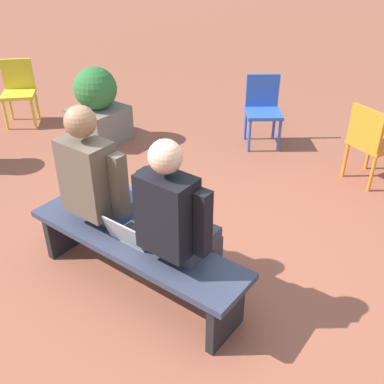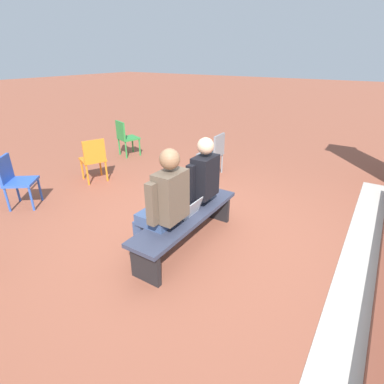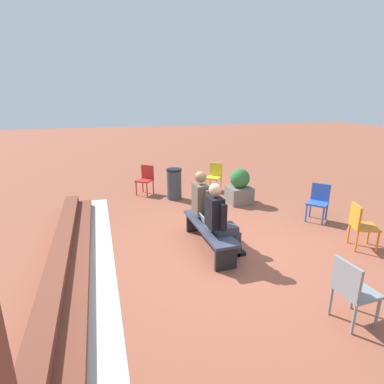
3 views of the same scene
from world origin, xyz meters
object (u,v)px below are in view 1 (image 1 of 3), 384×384
object	(u,v)px
laptop	(132,234)
plastic_chair_far_left	(371,140)
plastic_chair_by_pillar	(19,88)
planter	(98,108)
person_student	(178,222)
bench	(135,250)
person_adult	(101,186)
plastic_chair_foreground	(263,106)

from	to	relation	value
laptop	plastic_chair_far_left	world-z (taller)	plastic_chair_far_left
plastic_chair_by_pillar	planter	distance (m)	1.34
person_student	planter	bearing A→B (deg)	-32.46
plastic_chair_far_left	bench	bearing A→B (deg)	72.86
bench	plastic_chair_far_left	bearing A→B (deg)	-107.14
bench	laptop	bearing A→B (deg)	89.50
person_student	laptop	xyz separation A→B (m)	(0.36, 0.08, -0.22)
bench	laptop	world-z (taller)	laptop
person_student	planter	size ratio (longest dim) A/B	1.42
person_student	plastic_chair_far_left	world-z (taller)	person_student
person_adult	plastic_chair_far_left	world-z (taller)	person_adult
person_adult	planter	xyz separation A→B (m)	(1.84, -1.63, -0.30)
laptop	planter	bearing A→B (deg)	-37.80
person_student	laptop	bearing A→B (deg)	12.44
plastic_chair_far_left	planter	bearing A→B (deg)	17.60
person_student	plastic_chair_far_left	distance (m)	2.64
plastic_chair_far_left	planter	world-z (taller)	planter
bench	planter	world-z (taller)	planter
person_student	planter	world-z (taller)	person_student
plastic_chair_by_pillar	laptop	bearing A→B (deg)	156.75
person_adult	laptop	distance (m)	0.44
laptop	plastic_chair_by_pillar	bearing A→B (deg)	-23.25
plastic_chair_by_pillar	person_student	bearing A→B (deg)	159.72
person_adult	plastic_chair_far_left	xyz separation A→B (m)	(-1.19, -2.59, -0.25)
person_student	laptop	world-z (taller)	person_student
planter	bench	bearing A→B (deg)	142.40
person_student	plastic_chair_by_pillar	xyz separation A→B (m)	(3.89, -1.44, -0.23)
person_adult	plastic_chair_far_left	distance (m)	2.86
person_student	person_adult	size ratio (longest dim) A/B	0.97
bench	plastic_chair_foreground	xyz separation A→B (m)	(0.55, -2.87, 0.13)
planter	plastic_chair_far_left	bearing A→B (deg)	-162.40
bench	planter	size ratio (longest dim) A/B	1.91
plastic_chair_far_left	plastic_chair_by_pillar	xyz separation A→B (m)	(4.35, 1.15, 0.00)
person_adult	plastic_chair_by_pillar	xyz separation A→B (m)	(3.16, -1.43, -0.25)
plastic_chair_foreground	plastic_chair_by_pillar	bearing A→B (deg)	24.60
bench	plastic_chair_far_left	world-z (taller)	plastic_chair_far_left
bench	person_adult	size ratio (longest dim) A/B	1.30
laptop	plastic_chair_by_pillar	distance (m)	3.84
person_student	plastic_chair_by_pillar	bearing A→B (deg)	-20.28
plastic_chair_foreground	plastic_chair_by_pillar	xyz separation A→B (m)	(2.98, 1.36, 0.00)
plastic_chair_by_pillar	bench	bearing A→B (deg)	156.92
bench	plastic_chair_far_left	xyz separation A→B (m)	(-0.82, -2.66, 0.13)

